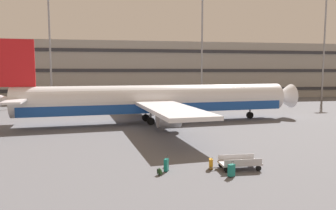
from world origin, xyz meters
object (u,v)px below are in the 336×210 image
at_px(airliner, 155,101).
at_px(backpack_laid_flat, 160,172).
at_px(suitcase_upright, 231,170).
at_px(suitcase_black, 211,164).
at_px(baggage_cart, 239,163).
at_px(suitcase_silver, 166,165).
at_px(backpack_navy, 225,167).
at_px(backpack_orange, 167,164).

bearing_deg(airliner, backpack_laid_flat, -96.92).
height_order(suitcase_upright, backpack_laid_flat, suitcase_upright).
bearing_deg(suitcase_black, suitcase_upright, -66.65).
xyz_separation_m(backpack_laid_flat, baggage_cart, (5.22, 0.27, 0.22)).
height_order(airliner, suitcase_black, airliner).
height_order(airliner, suitcase_silver, airliner).
bearing_deg(suitcase_upright, suitcase_silver, 155.01).
height_order(airliner, backpack_laid_flat, airliner).
height_order(suitcase_upright, baggage_cart, suitcase_upright).
bearing_deg(suitcase_upright, backpack_navy, 85.34).
distance_m(suitcase_upright, suitcase_black, 1.86).
distance_m(suitcase_upright, backpack_laid_flat, 4.31).
height_order(suitcase_upright, suitcase_black, suitcase_upright).
xyz_separation_m(suitcase_upright, baggage_cart, (1.05, 1.34, 0.02)).
xyz_separation_m(airliner, backpack_navy, (1.85, -19.70, -2.55)).
relative_size(suitcase_upright, baggage_cart, 0.29).
bearing_deg(suitcase_black, backpack_navy, -20.38).
bearing_deg(airliner, backpack_orange, -95.34).
relative_size(suitcase_silver, backpack_orange, 2.04).
bearing_deg(backpack_navy, suitcase_silver, 175.26).
distance_m(airliner, backpack_laid_flat, 20.33).
distance_m(airliner, suitcase_upright, 21.29).
distance_m(backpack_navy, baggage_cart, 0.97).
xyz_separation_m(backpack_navy, baggage_cart, (0.94, -0.05, 0.23)).
relative_size(suitcase_black, suitcase_silver, 0.75).
xyz_separation_m(backpack_laid_flat, backpack_navy, (4.28, 0.33, -0.01)).
bearing_deg(airliner, baggage_cart, -81.96).
relative_size(backpack_orange, backpack_laid_flat, 1.05).
bearing_deg(suitcase_upright, suitcase_black, 113.35).
xyz_separation_m(airliner, suitcase_upright, (1.74, -21.09, -2.34)).
relative_size(airliner, baggage_cart, 11.71).
bearing_deg(baggage_cart, backpack_orange, 163.66).
bearing_deg(backpack_navy, suitcase_upright, -94.66).
relative_size(backpack_orange, baggage_cart, 0.15).
height_order(suitcase_black, backpack_laid_flat, suitcase_black).
bearing_deg(backpack_navy, backpack_orange, 160.44).
bearing_deg(suitcase_black, airliner, 92.95).
bearing_deg(backpack_laid_flat, suitcase_silver, 51.58).
xyz_separation_m(airliner, backpack_orange, (-1.72, -18.43, -2.53)).
relative_size(backpack_laid_flat, baggage_cart, 0.14).
xyz_separation_m(airliner, baggage_cart, (2.79, -19.75, -2.32)).
relative_size(suitcase_silver, backpack_laid_flat, 2.15).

